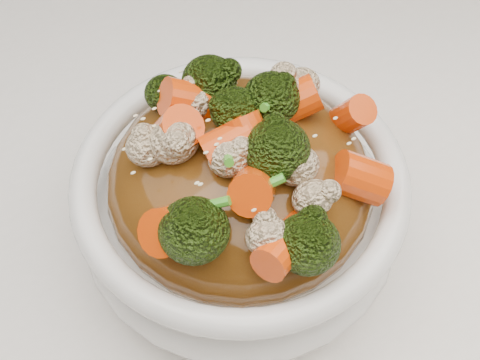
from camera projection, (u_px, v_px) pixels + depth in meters
tablecloth at (291, 302)px, 0.43m from camera, size 1.20×0.80×0.04m
bowl at (240, 208)px, 0.40m from camera, size 0.23×0.23×0.07m
sauce_base at (240, 183)px, 0.38m from camera, size 0.18×0.18×0.08m
carrots at (240, 118)px, 0.34m from camera, size 0.18×0.18×0.04m
broccoli at (240, 119)px, 0.34m from camera, size 0.18×0.18×0.04m
cauliflower at (240, 122)px, 0.34m from camera, size 0.18×0.18×0.03m
scallions at (240, 117)px, 0.33m from camera, size 0.14×0.14×0.02m
sesame_seeds at (240, 117)px, 0.33m from camera, size 0.16×0.16×0.01m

